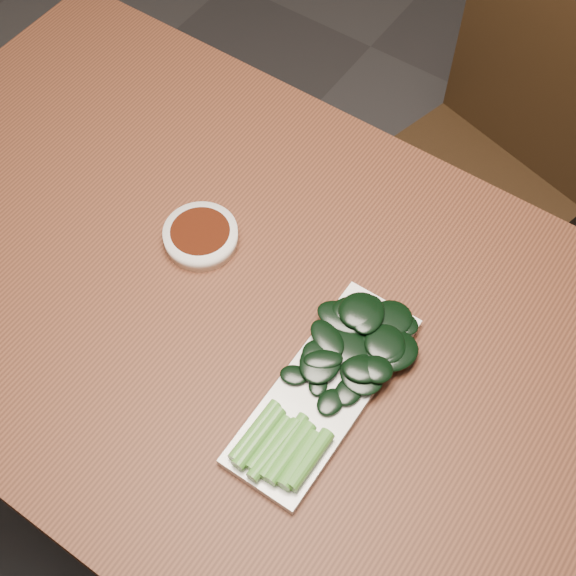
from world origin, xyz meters
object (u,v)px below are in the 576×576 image
Objects in this scene: serving_plate at (324,389)px; gai_lan at (338,373)px; chair_far at (484,164)px; table at (260,337)px; sauce_bowl at (201,236)px.

gai_lan is at bearing 76.22° from serving_plate.
table is at bearing -81.65° from chair_far.
table is 4.14× the size of gai_lan.
chair_far reaches higher than serving_plate.
chair_far is at bearing 95.51° from serving_plate.
table is 4.31× the size of serving_plate.
table is 0.17m from sauce_bowl.
table is at bearing 161.31° from serving_plate.
sauce_bowl is (-0.14, 0.05, 0.09)m from table.
chair_far is 0.77m from serving_plate.
chair_far is 8.02× the size of sauce_bowl.
table is 0.70m from chair_far.
gai_lan is (0.01, 0.02, 0.02)m from serving_plate.
gai_lan is at bearing -68.97° from chair_far.
sauce_bowl is (-0.22, -0.61, 0.28)m from chair_far.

